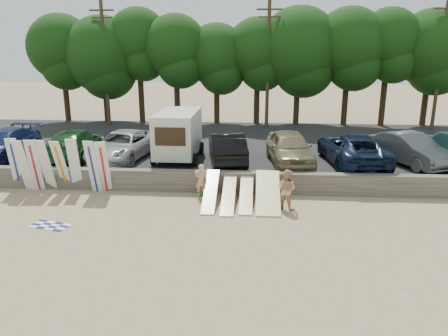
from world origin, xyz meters
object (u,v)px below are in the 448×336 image
Objects in this scene: box_trailer at (178,133)px; car_3 at (227,147)px; beachgoer_b at (286,189)px; car_2 at (123,145)px; cooler at (204,192)px; car_6 at (410,149)px; car_4 at (290,148)px; car_5 at (352,149)px; car_0 at (3,145)px; car_1 at (76,143)px; beachgoer_a at (201,181)px.

car_3 is (2.64, -0.46, -0.64)m from box_trailer.
car_3 is 2.83× the size of beachgoer_b.
car_2 is at bearing -12.83° from car_3.
car_2 is 13.93× the size of cooler.
car_3 is at bearing 158.85° from car_6.
cooler is (-0.80, -3.32, -1.34)m from car_3.
beachgoer_b is (-0.42, -4.63, -0.69)m from car_4.
box_trailer is at bearing -18.98° from car_3.
car_6 is at bearing 175.75° from car_5.
car_4 is (5.88, -0.50, -0.60)m from box_trailer.
car_3 is 9.44m from car_6.
car_0 is 1.08× the size of car_4.
car_2 is 6.22m from cooler.
car_5 is at bearing 172.94° from car_3.
car_6 reaches higher than cooler.
car_6 is at bearing -111.98° from beachgoer_b.
car_4 is 0.87× the size of car_5.
car_5 reaches higher than car_2.
car_2 is at bearing 175.75° from car_1.
car_4 is 1.03× the size of car_6.
beachgoer_b is at bearing 154.46° from car_1.
car_4 is (8.89, -0.41, 0.11)m from car_2.
car_1 is at bearing 131.10° from cooler.
car_4 is at bearing 3.06° from car_0.
car_3 is at bearing 6.01° from car_2.
car_5 is 6.16m from beachgoer_b.
beachgoer_b is at bearing -101.83° from car_4.
car_0 is 11.70m from beachgoer_a.
box_trailer reaches higher than beachgoer_a.
car_4 is 4.70m from beachgoer_b.
car_3 is at bearing -4.34° from car_5.
car_3 reaches higher than car_2.
box_trailer reaches higher than car_4.
car_0 reaches higher than cooler.
car_1 is 12.34m from beachgoer_b.
beachgoer_b reaches higher than beachgoer_a.
car_4 is 13.06× the size of cooler.
car_0 is 14.15× the size of cooler.
car_3 is 5.49m from beachgoer_b.
cooler is at bearing -110.06° from beachgoer_a.
car_6 is at bearing 178.87° from car_1.
car_0 reaches higher than car_2.
car_6 is (21.52, 0.51, 0.02)m from car_0.
car_3 reaches higher than beachgoer_a.
cooler is at bearing 19.61° from car_5.
car_5 reaches higher than beachgoer_b.
box_trailer is 7.60m from beachgoer_b.
car_2 is at bearing 0.08° from beachgoer_b.
cooler is (11.28, -3.16, -1.32)m from car_0.
car_1 is at bearing -174.04° from car_2.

